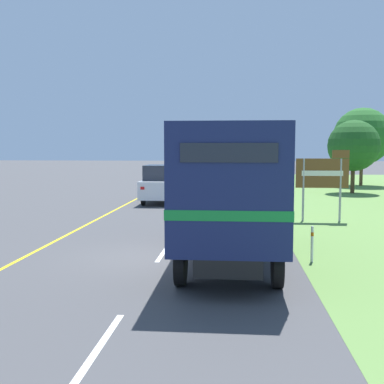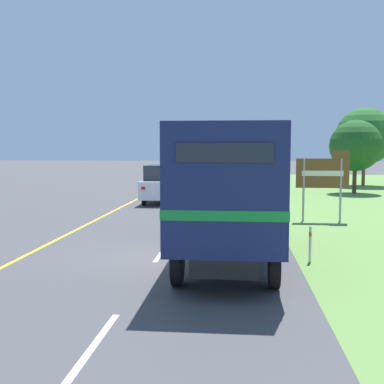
{
  "view_description": "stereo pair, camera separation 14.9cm",
  "coord_description": "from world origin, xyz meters",
  "px_view_note": "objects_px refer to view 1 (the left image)",
  "views": [
    {
      "loc": [
        1.99,
        -12.73,
        2.97
      ],
      "look_at": [
        0.3,
        6.51,
        1.2
      ],
      "focal_mm": 45.0,
      "sensor_mm": 36.0,
      "label": 1
    },
    {
      "loc": [
        2.14,
        -12.72,
        2.97
      ],
      "look_at": [
        0.3,
        6.51,
        1.2
      ],
      "focal_mm": 45.0,
      "sensor_mm": 36.0,
      "label": 2
    }
  ],
  "objects_px": {
    "horse_trailer_truck": "(230,188)",
    "highway_sign": "(323,175)",
    "lead_car_white": "(161,184)",
    "roadside_tree_far": "(362,136)",
    "delineator_post": "(312,243)",
    "roadside_tree_mid": "(354,146)"
  },
  "relations": [
    {
      "from": "lead_car_white",
      "to": "highway_sign",
      "type": "distance_m",
      "value": 9.64
    },
    {
      "from": "highway_sign",
      "to": "lead_car_white",
      "type": "bearing_deg",
      "value": 141.74
    },
    {
      "from": "horse_trailer_truck",
      "to": "delineator_post",
      "type": "distance_m",
      "value": 2.58
    },
    {
      "from": "horse_trailer_truck",
      "to": "roadside_tree_mid",
      "type": "relative_size",
      "value": 1.62
    },
    {
      "from": "lead_car_white",
      "to": "delineator_post",
      "type": "bearing_deg",
      "value": -65.52
    },
    {
      "from": "lead_car_white",
      "to": "roadside_tree_mid",
      "type": "bearing_deg",
      "value": 29.72
    },
    {
      "from": "highway_sign",
      "to": "delineator_post",
      "type": "relative_size",
      "value": 3.04
    },
    {
      "from": "horse_trailer_truck",
      "to": "lead_car_white",
      "type": "distance_m",
      "value": 13.82
    },
    {
      "from": "horse_trailer_truck",
      "to": "highway_sign",
      "type": "height_order",
      "value": "horse_trailer_truck"
    },
    {
      "from": "highway_sign",
      "to": "roadside_tree_far",
      "type": "distance_m",
      "value": 20.25
    },
    {
      "from": "roadside_tree_mid",
      "to": "roadside_tree_far",
      "type": "relative_size",
      "value": 0.79
    },
    {
      "from": "highway_sign",
      "to": "roadside_tree_mid",
      "type": "height_order",
      "value": "roadside_tree_mid"
    },
    {
      "from": "lead_car_white",
      "to": "roadside_tree_far",
      "type": "xyz_separation_m",
      "value": [
        13.93,
        13.16,
        2.85
      ]
    },
    {
      "from": "horse_trailer_truck",
      "to": "roadside_tree_mid",
      "type": "distance_m",
      "value": 21.48
    },
    {
      "from": "horse_trailer_truck",
      "to": "highway_sign",
      "type": "distance_m",
      "value": 8.17
    },
    {
      "from": "highway_sign",
      "to": "roadside_tree_mid",
      "type": "bearing_deg",
      "value": 71.65
    },
    {
      "from": "horse_trailer_truck",
      "to": "highway_sign",
      "type": "xyz_separation_m",
      "value": [
        3.69,
        7.3,
        -0.07
      ]
    },
    {
      "from": "horse_trailer_truck",
      "to": "roadside_tree_mid",
      "type": "height_order",
      "value": "roadside_tree_mid"
    },
    {
      "from": "roadside_tree_far",
      "to": "delineator_post",
      "type": "height_order",
      "value": "roadside_tree_far"
    },
    {
      "from": "delineator_post",
      "to": "highway_sign",
      "type": "bearing_deg",
      "value": 77.88
    },
    {
      "from": "lead_car_white",
      "to": "roadside_tree_mid",
      "type": "relative_size",
      "value": 0.85
    },
    {
      "from": "roadside_tree_far",
      "to": "horse_trailer_truck",
      "type": "bearing_deg",
      "value": -110.88
    }
  ]
}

